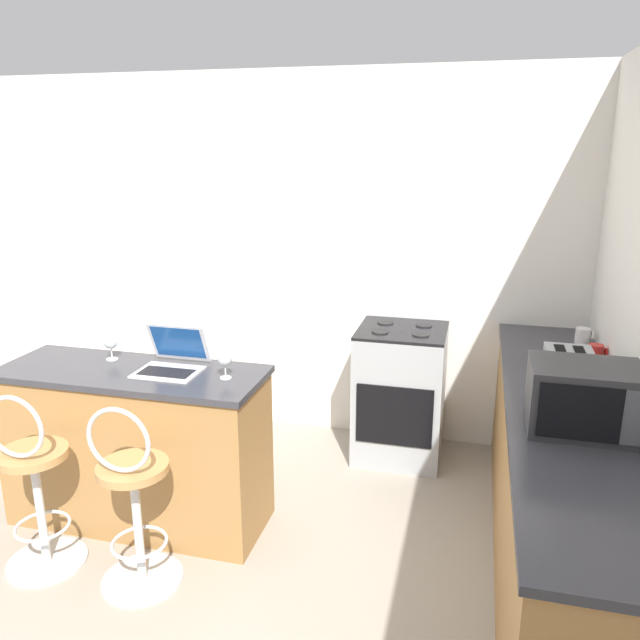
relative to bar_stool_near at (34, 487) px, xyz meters
name	(u,v)px	position (x,y,z in m)	size (l,w,h in m)	color
ground_plane	(138,624)	(0.68, -0.25, -0.45)	(20.00, 20.00, 0.00)	gray
wall_back	(283,258)	(0.68, 1.99, 0.85)	(12.00, 0.06, 2.60)	silver
breakfast_bar	(137,446)	(0.28, 0.51, 0.01)	(1.47, 0.54, 0.92)	#9E703D
counter_right	(559,491)	(2.54, 0.60, 0.01)	(0.59, 2.74, 0.92)	#9E703D
bar_stool_near	(34,487)	(0.00, 0.00, 0.00)	(0.40, 0.40, 0.98)	silver
bar_stool_far	(134,502)	(0.55, 0.00, 0.00)	(0.40, 0.40, 0.98)	silver
laptop	(173,359)	(0.50, 0.58, 0.53)	(0.34, 0.32, 0.24)	silver
microwave	(584,398)	(2.55, 0.33, 0.61)	(0.46, 0.34, 0.29)	#2D2D30
toaster	(569,367)	(2.56, 0.91, 0.55)	(0.25, 0.31, 0.17)	#9EA3A8
stove_range	(400,393)	(1.62, 1.65, 0.01)	(0.58, 0.57, 0.93)	#9EA3A8
wine_glass_short	(111,343)	(0.09, 0.64, 0.57)	(0.08, 0.08, 0.15)	silver
mug_red	(596,353)	(2.76, 1.29, 0.51)	(0.10, 0.08, 0.10)	red
wine_glass_tall	(225,359)	(0.83, 0.52, 0.57)	(0.08, 0.08, 0.15)	silver
mug_white	(583,336)	(2.73, 1.62, 0.51)	(0.10, 0.09, 0.10)	white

